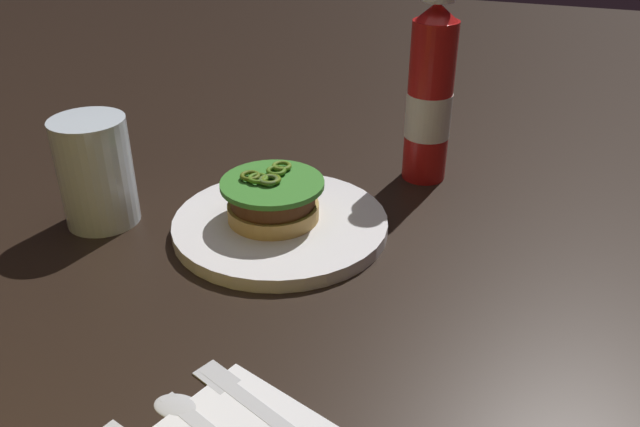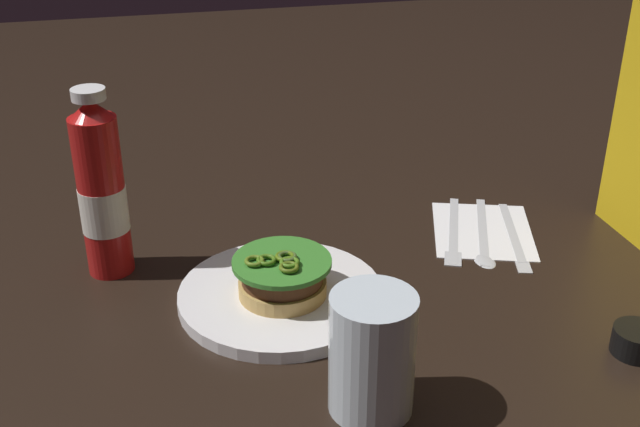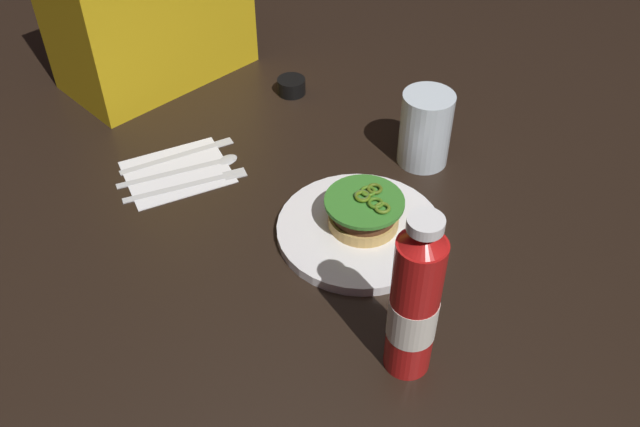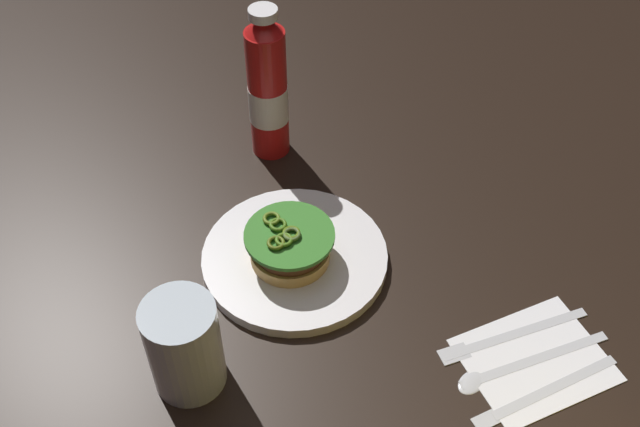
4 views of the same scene
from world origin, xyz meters
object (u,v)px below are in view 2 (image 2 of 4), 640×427
at_px(butter_knife, 515,238).
at_px(dinner_plate, 281,296).
at_px(napkin, 483,230).
at_px(spoon_utensil, 484,239).
at_px(ketchup_bottle, 102,192).
at_px(water_glass, 372,354).
at_px(condiment_cup, 637,341).
at_px(fork_utensil, 454,233).
at_px(burger_sandwich, 282,276).

bearing_deg(butter_knife, dinner_plate, -78.49).
height_order(napkin, spoon_utensil, spoon_utensil).
xyz_separation_m(dinner_plate, spoon_utensil, (-0.08, 0.29, -0.00)).
height_order(ketchup_bottle, water_glass, ketchup_bottle).
bearing_deg(condiment_cup, fork_utensil, -162.93).
relative_size(water_glass, napkin, 0.77).
relative_size(dinner_plate, napkin, 1.49).
relative_size(napkin, spoon_utensil, 0.86).
relative_size(ketchup_bottle, spoon_utensil, 1.26).
height_order(burger_sandwich, ketchup_bottle, ketchup_bottle).
bearing_deg(condiment_cup, butter_knife, -177.00).
xyz_separation_m(burger_sandwich, ketchup_bottle, (-0.13, -0.19, 0.07)).
distance_m(dinner_plate, spoon_utensil, 0.30).
height_order(dinner_plate, water_glass, water_glass).
bearing_deg(spoon_utensil, dinner_plate, -75.24).
xyz_separation_m(dinner_plate, water_glass, (0.20, 0.05, 0.05)).
distance_m(dinner_plate, water_glass, 0.22).
distance_m(burger_sandwich, napkin, 0.33).
relative_size(water_glass, condiment_cup, 2.37).
distance_m(ketchup_bottle, water_glass, 0.41).
bearing_deg(spoon_utensil, ketchup_bottle, -95.43).
bearing_deg(butter_knife, condiment_cup, 3.00).
distance_m(water_glass, napkin, 0.41).
bearing_deg(napkin, burger_sandwich, -69.57).
distance_m(dinner_plate, burger_sandwich, 0.03).
bearing_deg(spoon_utensil, water_glass, -41.26).
distance_m(ketchup_bottle, spoon_utensil, 0.50).
relative_size(dinner_plate, butter_knife, 1.27).
distance_m(burger_sandwich, spoon_utensil, 0.31).
distance_m(ketchup_bottle, condiment_cup, 0.63).
relative_size(condiment_cup, fork_utensil, 0.28).
bearing_deg(condiment_cup, napkin, -171.55).
bearing_deg(dinner_plate, condiment_cup, 61.65).
bearing_deg(spoon_utensil, napkin, 157.60).
bearing_deg(condiment_cup, dinner_plate, -118.35).
height_order(burger_sandwich, fork_utensil, burger_sandwich).
distance_m(water_glass, condiment_cup, 0.31).
height_order(water_glass, fork_utensil, water_glass).
height_order(burger_sandwich, condiment_cup, burger_sandwich).
height_order(napkin, butter_knife, butter_knife).
bearing_deg(condiment_cup, spoon_utensil, -168.27).
relative_size(burger_sandwich, water_glass, 0.92).
height_order(dinner_plate, burger_sandwich, burger_sandwich).
relative_size(dinner_plate, fork_utensil, 1.28).
height_order(ketchup_bottle, butter_knife, ketchup_bottle).
relative_size(dinner_plate, burger_sandwich, 2.11).
distance_m(ketchup_bottle, fork_utensil, 0.47).
height_order(water_glass, spoon_utensil, water_glass).
bearing_deg(dinner_plate, spoon_utensil, 104.76).
xyz_separation_m(fork_utensil, spoon_utensil, (0.02, 0.03, 0.00)).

